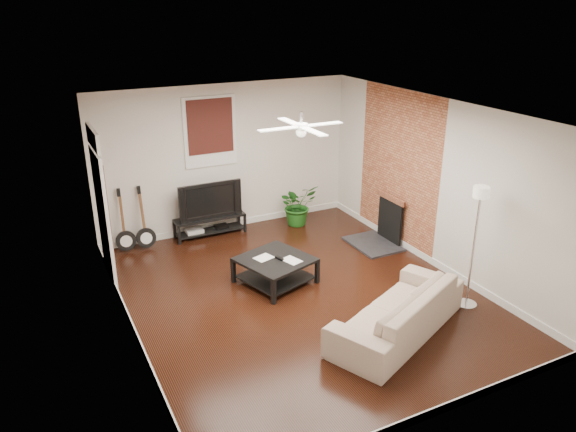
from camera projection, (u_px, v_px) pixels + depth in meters
name	position (u px, v px, depth m)	size (l,w,h in m)	color
room	(300.00, 209.00, 7.92)	(5.01, 6.01, 2.81)	black
brick_accent	(398.00, 169.00, 9.78)	(0.02, 2.20, 2.80)	#9C4F32
fireplace	(381.00, 220.00, 10.01)	(0.80, 1.10, 0.92)	black
window_back	(210.00, 132.00, 10.06)	(1.00, 0.06, 1.30)	black
door_left	(103.00, 204.00, 8.52)	(0.08, 1.00, 2.50)	white
tv_stand	(210.00, 226.00, 10.48)	(1.35, 0.36, 0.38)	black
tv	(208.00, 199.00, 10.30)	(1.21, 0.16, 0.69)	black
coffee_table	(275.00, 270.00, 8.72)	(1.00, 1.00, 0.42)	black
sofa	(398.00, 310.00, 7.37)	(2.27, 0.89, 0.66)	#C7AB95
floor_lamp	(474.00, 248.00, 7.80)	(0.31, 0.31, 1.86)	silver
potted_plant	(298.00, 205.00, 10.90)	(0.74, 0.64, 0.82)	#1C5919
guitar_left	(124.00, 221.00, 9.65)	(0.36, 0.25, 1.16)	black
guitar_right	(144.00, 219.00, 9.77)	(0.36, 0.25, 1.16)	black
ceiling_fan	(301.00, 126.00, 7.47)	(1.24, 1.24, 0.32)	white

